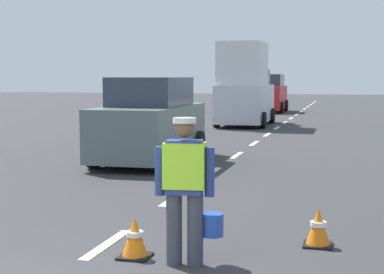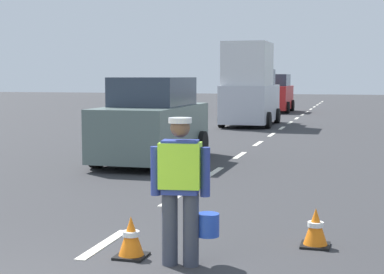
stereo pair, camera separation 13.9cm
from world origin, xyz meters
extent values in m
plane|color=#333335|center=(0.00, 21.00, 0.00)|extent=(96.00, 96.00, 0.00)
cube|color=silver|center=(0.00, 2.70, 0.01)|extent=(0.14, 1.40, 0.01)
cube|color=silver|center=(0.00, 5.70, 0.01)|extent=(0.14, 1.40, 0.01)
cube|color=silver|center=(0.00, 8.70, 0.01)|extent=(0.14, 1.40, 0.01)
cube|color=silver|center=(0.00, 11.70, 0.01)|extent=(0.14, 1.40, 0.01)
cube|color=silver|center=(0.00, 14.70, 0.01)|extent=(0.14, 1.40, 0.01)
cube|color=silver|center=(0.00, 17.70, 0.01)|extent=(0.14, 1.40, 0.01)
cube|color=silver|center=(0.00, 20.70, 0.01)|extent=(0.14, 1.40, 0.01)
cube|color=silver|center=(0.00, 23.70, 0.01)|extent=(0.14, 1.40, 0.01)
cube|color=silver|center=(0.00, 26.70, 0.01)|extent=(0.14, 1.40, 0.01)
cube|color=silver|center=(0.00, 29.70, 0.01)|extent=(0.14, 1.40, 0.01)
cube|color=silver|center=(0.00, 32.70, 0.01)|extent=(0.14, 1.40, 0.01)
cube|color=silver|center=(0.00, 35.70, 0.01)|extent=(0.14, 1.40, 0.01)
cube|color=silver|center=(0.00, 38.70, 0.01)|extent=(0.14, 1.40, 0.01)
cube|color=silver|center=(0.00, 41.70, 0.01)|extent=(0.14, 1.40, 0.01)
cube|color=silver|center=(0.00, 44.70, 0.01)|extent=(0.14, 1.40, 0.01)
cube|color=silver|center=(0.00, 47.70, 0.01)|extent=(0.14, 1.40, 0.01)
cylinder|color=#383D4C|center=(1.06, 2.14, 0.41)|extent=(0.18, 0.18, 0.82)
cylinder|color=#383D4C|center=(1.30, 2.17, 0.41)|extent=(0.18, 0.18, 0.82)
cube|color=navy|center=(1.18, 2.15, 1.12)|extent=(0.43, 0.29, 0.60)
cube|color=#A5EA33|center=(1.18, 2.15, 1.14)|extent=(0.49, 0.34, 0.51)
cylinder|color=navy|center=(0.90, 2.12, 1.07)|extent=(0.11, 0.11, 0.55)
cylinder|color=navy|center=(1.45, 2.19, 1.07)|extent=(0.11, 0.11, 0.55)
sphere|color=brown|center=(1.18, 2.15, 1.56)|extent=(0.22, 0.22, 0.22)
cylinder|color=silver|center=(1.18, 2.15, 1.64)|extent=(0.26, 0.26, 0.06)
cylinder|color=#2347B7|center=(1.46, 2.29, 0.45)|extent=(0.26, 0.26, 0.26)
cube|color=black|center=(2.59, 3.32, 0.01)|extent=(0.36, 0.36, 0.03)
cone|color=orange|center=(2.59, 3.32, 0.26)|extent=(0.30, 0.30, 0.46)
cylinder|color=white|center=(2.59, 3.32, 0.28)|extent=(0.20, 0.20, 0.06)
cube|color=black|center=(0.53, 2.28, 0.01)|extent=(0.36, 0.36, 0.03)
cone|color=orange|center=(0.53, 2.28, 0.26)|extent=(0.30, 0.30, 0.46)
cylinder|color=white|center=(0.53, 2.28, 0.28)|extent=(0.20, 0.20, 0.06)
cube|color=silver|center=(-1.50, 21.82, 0.96)|extent=(1.90, 4.60, 1.56)
cube|color=#2D3847|center=(-1.50, 22.63, 2.09)|extent=(1.67, 1.61, 0.70)
cube|color=silver|center=(-1.50, 21.02, 2.64)|extent=(1.81, 2.53, 1.80)
cylinder|color=black|center=(-0.53, 20.40, 0.34)|extent=(0.22, 0.68, 0.68)
cylinder|color=black|center=(-2.47, 20.40, 0.34)|extent=(0.22, 0.68, 0.68)
cylinder|color=black|center=(-0.53, 23.25, 0.34)|extent=(0.22, 0.68, 0.68)
cylinder|color=black|center=(-2.47, 23.25, 0.34)|extent=(0.22, 0.68, 0.68)
cube|color=slate|center=(-1.87, 9.94, 0.79)|extent=(1.80, 4.20, 1.22)
cube|color=#2D3847|center=(-1.87, 10.04, 1.75)|extent=(1.59, 2.31, 0.70)
cylinder|color=black|center=(-0.95, 8.63, 0.34)|extent=(0.22, 0.68, 0.68)
cylinder|color=black|center=(-2.79, 8.63, 0.34)|extent=(0.22, 0.68, 0.68)
cylinder|color=black|center=(-0.95, 11.24, 0.34)|extent=(0.22, 0.68, 0.68)
cylinder|color=black|center=(-2.79, 11.24, 0.34)|extent=(0.22, 0.68, 0.68)
cube|color=red|center=(-1.79, 31.97, 0.86)|extent=(1.67, 4.02, 1.37)
cube|color=#2D3847|center=(-1.79, 32.07, 1.90)|extent=(1.47, 2.21, 0.70)
cylinder|color=black|center=(-0.94, 30.72, 0.34)|extent=(0.22, 0.68, 0.68)
cylinder|color=black|center=(-2.65, 30.72, 0.34)|extent=(0.22, 0.68, 0.68)
cylinder|color=black|center=(-0.94, 33.22, 0.34)|extent=(0.22, 0.68, 0.68)
cylinder|color=black|center=(-2.65, 33.22, 0.34)|extent=(0.22, 0.68, 0.68)
camera|label=1|loc=(2.96, -4.28, 2.12)|focal=56.76mm
camera|label=2|loc=(3.09, -4.24, 2.12)|focal=56.76mm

